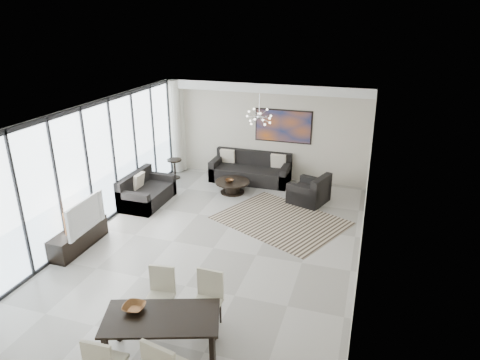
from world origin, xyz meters
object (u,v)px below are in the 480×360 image
at_px(tv_console, 79,238).
at_px(dining_table, 162,322).
at_px(television, 81,215).
at_px(sofa_main, 251,172).
at_px(coffee_table, 232,186).

bearing_deg(tv_console, dining_table, -35.49).
xyz_separation_m(tv_console, television, (0.16, -0.02, 0.58)).
relative_size(sofa_main, dining_table, 1.27).
relative_size(coffee_table, tv_console, 0.64).
xyz_separation_m(coffee_table, television, (-2.01, -3.89, 0.62)).
bearing_deg(television, tv_console, 80.92).
height_order(tv_console, dining_table, dining_table).
relative_size(coffee_table, television, 0.81).
height_order(coffee_table, television, television).
bearing_deg(dining_table, sofa_main, 96.12).
distance_m(coffee_table, television, 4.42).
bearing_deg(sofa_main, tv_console, -116.05).
xyz_separation_m(coffee_table, dining_table, (1.00, -6.13, 0.41)).
distance_m(television, dining_table, 3.76).
xyz_separation_m(sofa_main, dining_table, (0.77, -7.17, 0.31)).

